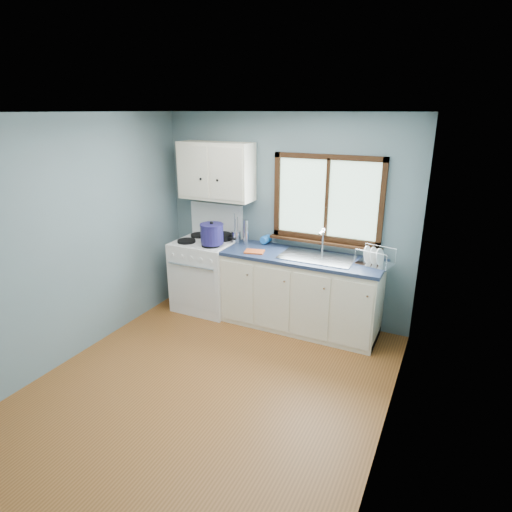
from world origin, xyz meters
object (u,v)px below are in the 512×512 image
at_px(skillet, 222,236).
at_px(dish_rack, 374,260).
at_px(thermos, 246,232).
at_px(gas_range, 207,273).
at_px(base_cabinets, 300,296).
at_px(stockpot, 212,234).
at_px(sink, 317,263).
at_px(utensil_crock, 236,237).

relative_size(skillet, dish_rack, 0.98).
bearing_deg(thermos, gas_range, -165.66).
distance_m(thermos, dish_rack, 1.60).
height_order(base_cabinets, stockpot, stockpot).
relative_size(sink, utensil_crock, 2.24).
relative_size(skillet, stockpot, 1.42).
xyz_separation_m(base_cabinets, dish_rack, (0.81, 0.06, 0.56)).
relative_size(skillet, thermos, 1.33).
height_order(skillet, dish_rack, dish_rack).
xyz_separation_m(stockpot, dish_rack, (1.92, 0.22, -0.12)).
height_order(gas_range, base_cabinets, gas_range).
bearing_deg(gas_range, sink, 0.71).
height_order(utensil_crock, dish_rack, utensil_crock).
bearing_deg(dish_rack, skillet, -169.87).
xyz_separation_m(sink, skillet, (-1.32, 0.11, 0.13)).
xyz_separation_m(stockpot, thermos, (0.33, 0.28, -0.01)).
bearing_deg(stockpot, utensil_crock, 56.87).
xyz_separation_m(gas_range, utensil_crock, (0.38, 0.14, 0.50)).
bearing_deg(gas_range, skillet, 37.60).
bearing_deg(dish_rack, thermos, -170.33).
height_order(base_cabinets, thermos, thermos).
height_order(stockpot, utensil_crock, utensil_crock).
xyz_separation_m(sink, dish_rack, (0.63, 0.06, 0.11)).
relative_size(gas_range, base_cabinets, 0.74).
bearing_deg(utensil_crock, base_cabinets, -7.15).
xyz_separation_m(gas_range, dish_rack, (2.12, 0.08, 0.48)).
bearing_deg(base_cabinets, dish_rack, 4.16).
xyz_separation_m(base_cabinets, thermos, (-0.79, 0.11, 0.66)).
distance_m(utensil_crock, thermos, 0.16).
height_order(stockpot, thermos, stockpot).
height_order(gas_range, dish_rack, gas_range).
relative_size(skillet, utensil_crock, 1.10).
xyz_separation_m(sink, utensil_crock, (-1.11, 0.12, 0.14)).
relative_size(sink, dish_rack, 2.00).
bearing_deg(gas_range, thermos, 14.34).
distance_m(skillet, stockpot, 0.29).
distance_m(sink, dish_rack, 0.64).
bearing_deg(base_cabinets, thermos, 171.76).
bearing_deg(skillet, gas_range, -126.07).
distance_m(base_cabinets, stockpot, 1.31).
bearing_deg(thermos, sink, -6.75).
height_order(base_cabinets, sink, sink).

